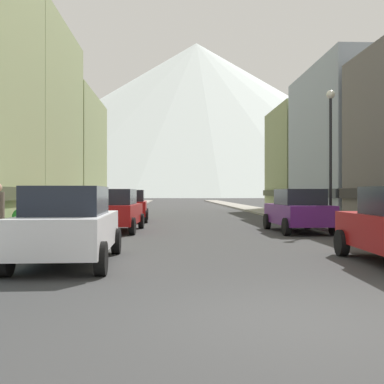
{
  "coord_description": "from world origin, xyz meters",
  "views": [
    {
      "loc": [
        -1.46,
        -5.9,
        1.64
      ],
      "look_at": [
        0.73,
        42.68,
        1.69
      ],
      "focal_mm": 43.84,
      "sensor_mm": 36.0,
      "label": 1
    }
  ],
  "objects_px": {
    "potted_plant_2": "(39,220)",
    "pedestrian_0": "(82,206)",
    "potted_plant_1": "(21,219)",
    "streetlamp_right": "(331,138)",
    "car_right_1": "(298,210)",
    "car_left_2": "(130,206)",
    "potted_plant_0": "(23,222)",
    "car_left_0": "(69,225)",
    "pedestrian_1": "(285,204)",
    "car_left_1": "(115,210)"
  },
  "relations": [
    {
      "from": "car_left_0",
      "to": "car_right_1",
      "type": "bearing_deg",
      "value": 47.47
    },
    {
      "from": "potted_plant_1",
      "to": "car_left_0",
      "type": "bearing_deg",
      "value": -64.68
    },
    {
      "from": "potted_plant_2",
      "to": "streetlamp_right",
      "type": "bearing_deg",
      "value": -1.37
    },
    {
      "from": "potted_plant_2",
      "to": "potted_plant_0",
      "type": "bearing_deg",
      "value": -90.0
    },
    {
      "from": "potted_plant_2",
      "to": "streetlamp_right",
      "type": "xyz_separation_m",
      "value": [
        12.35,
        -0.3,
        3.5
      ]
    },
    {
      "from": "car_left_2",
      "to": "pedestrian_1",
      "type": "relative_size",
      "value": 2.88
    },
    {
      "from": "car_left_2",
      "to": "potted_plant_0",
      "type": "relative_size",
      "value": 5.52
    },
    {
      "from": "potted_plant_2",
      "to": "pedestrian_0",
      "type": "distance_m",
      "value": 5.41
    },
    {
      "from": "pedestrian_1",
      "to": "streetlamp_right",
      "type": "relative_size",
      "value": 0.26
    },
    {
      "from": "car_left_0",
      "to": "streetlamp_right",
      "type": "xyz_separation_m",
      "value": [
        9.15,
        8.83,
        3.09
      ]
    },
    {
      "from": "car_left_2",
      "to": "potted_plant_2",
      "type": "bearing_deg",
      "value": -115.43
    },
    {
      "from": "car_left_2",
      "to": "streetlamp_right",
      "type": "xyz_separation_m",
      "value": [
        9.15,
        -7.03,
        3.09
      ]
    },
    {
      "from": "potted_plant_0",
      "to": "streetlamp_right",
      "type": "xyz_separation_m",
      "value": [
        12.35,
        1.87,
        3.45
      ]
    },
    {
      "from": "car_left_0",
      "to": "potted_plant_0",
      "type": "bearing_deg",
      "value": 114.7
    },
    {
      "from": "car_left_2",
      "to": "streetlamp_right",
      "type": "distance_m",
      "value": 11.94
    },
    {
      "from": "car_right_1",
      "to": "potted_plant_0",
      "type": "distance_m",
      "value": 10.89
    },
    {
      "from": "car_left_2",
      "to": "potted_plant_1",
      "type": "height_order",
      "value": "car_left_2"
    },
    {
      "from": "car_left_0",
      "to": "car_left_1",
      "type": "distance_m",
      "value": 8.89
    },
    {
      "from": "potted_plant_2",
      "to": "streetlamp_right",
      "type": "height_order",
      "value": "streetlamp_right"
    },
    {
      "from": "streetlamp_right",
      "to": "car_left_1",
      "type": "bearing_deg",
      "value": 179.64
    },
    {
      "from": "car_left_1",
      "to": "pedestrian_1",
      "type": "height_order",
      "value": "car_left_1"
    },
    {
      "from": "car_right_1",
      "to": "potted_plant_1",
      "type": "bearing_deg",
      "value": -172.01
    },
    {
      "from": "car_left_0",
      "to": "potted_plant_0",
      "type": "height_order",
      "value": "car_left_0"
    },
    {
      "from": "car_right_1",
      "to": "potted_plant_0",
      "type": "relative_size",
      "value": 5.48
    },
    {
      "from": "car_right_1",
      "to": "potted_plant_1",
      "type": "distance_m",
      "value": 10.91
    },
    {
      "from": "car_left_2",
      "to": "pedestrian_0",
      "type": "bearing_deg",
      "value": -150.29
    },
    {
      "from": "potted_plant_2",
      "to": "pedestrian_1",
      "type": "bearing_deg",
      "value": 40.68
    },
    {
      "from": "car_left_0",
      "to": "car_right_1",
      "type": "relative_size",
      "value": 1.0
    },
    {
      "from": "car_right_1",
      "to": "potted_plant_0",
      "type": "bearing_deg",
      "value": -173.01
    },
    {
      "from": "streetlamp_right",
      "to": "potted_plant_1",
      "type": "bearing_deg",
      "value": -170.5
    },
    {
      "from": "car_left_0",
      "to": "pedestrian_1",
      "type": "xyz_separation_m",
      "value": [
        10.05,
        20.52,
        -0.04
      ]
    },
    {
      "from": "car_left_2",
      "to": "streetlamp_right",
      "type": "height_order",
      "value": "streetlamp_right"
    },
    {
      "from": "potted_plant_0",
      "to": "pedestrian_1",
      "type": "relative_size",
      "value": 0.52
    },
    {
      "from": "car_right_1",
      "to": "pedestrian_0",
      "type": "relative_size",
      "value": 2.61
    },
    {
      "from": "potted_plant_1",
      "to": "pedestrian_0",
      "type": "height_order",
      "value": "pedestrian_0"
    },
    {
      "from": "pedestrian_0",
      "to": "car_right_1",
      "type": "bearing_deg",
      "value": -31.59
    },
    {
      "from": "pedestrian_0",
      "to": "streetlamp_right",
      "type": "height_order",
      "value": "streetlamp_right"
    },
    {
      "from": "car_left_0",
      "to": "potted_plant_1",
      "type": "relative_size",
      "value": 4.81
    },
    {
      "from": "pedestrian_1",
      "to": "car_left_2",
      "type": "bearing_deg",
      "value": -155.15
    },
    {
      "from": "potted_plant_0",
      "to": "pedestrian_1",
      "type": "bearing_deg",
      "value": 45.66
    },
    {
      "from": "car_left_2",
      "to": "pedestrian_1",
      "type": "distance_m",
      "value": 11.07
    },
    {
      "from": "car_right_1",
      "to": "potted_plant_1",
      "type": "xyz_separation_m",
      "value": [
        -10.8,
        -1.52,
        -0.24
      ]
    },
    {
      "from": "car_left_2",
      "to": "pedestrian_0",
      "type": "height_order",
      "value": "pedestrian_0"
    },
    {
      "from": "potted_plant_0",
      "to": "streetlamp_right",
      "type": "relative_size",
      "value": 0.14
    },
    {
      "from": "car_left_0",
      "to": "potted_plant_1",
      "type": "height_order",
      "value": "car_left_0"
    },
    {
      "from": "car_left_2",
      "to": "car_right_1",
      "type": "relative_size",
      "value": 1.01
    },
    {
      "from": "pedestrian_1",
      "to": "streetlamp_right",
      "type": "height_order",
      "value": "streetlamp_right"
    },
    {
      "from": "potted_plant_1",
      "to": "streetlamp_right",
      "type": "relative_size",
      "value": 0.16
    },
    {
      "from": "car_left_0",
      "to": "pedestrian_1",
      "type": "distance_m",
      "value": 22.85
    },
    {
      "from": "car_right_1",
      "to": "streetlamp_right",
      "type": "distance_m",
      "value": 3.5
    }
  ]
}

